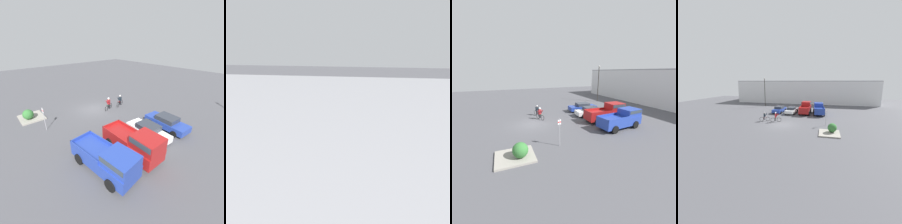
% 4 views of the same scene
% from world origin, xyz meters
% --- Properties ---
extents(ground_plane, '(80.00, 80.00, 0.00)m').
position_xyz_m(ground_plane, '(0.00, 0.00, 0.00)').
color(ground_plane, '#4C4C51').
extents(sedan_0, '(2.16, 4.61, 1.37)m').
position_xyz_m(sedan_0, '(-3.15, 8.87, 0.70)').
color(sedan_0, '#233D9E').
rests_on(sedan_0, ground_plane).
extents(sedan_1, '(2.16, 4.44, 1.35)m').
position_xyz_m(sedan_1, '(-0.35, 8.60, 0.69)').
color(sedan_1, white).
rests_on(sedan_1, ground_plane).
extents(pickup_truck_0, '(2.24, 5.24, 2.33)m').
position_xyz_m(pickup_truck_0, '(2.46, 9.49, 1.19)').
color(pickup_truck_0, maroon).
rests_on(pickup_truck_0, ground_plane).
extents(pickup_truck_1, '(2.59, 5.42, 2.15)m').
position_xyz_m(pickup_truck_1, '(5.21, 9.38, 1.13)').
color(pickup_truck_1, '#233D9E').
rests_on(pickup_truck_1, ground_plane).
extents(cyclist_0, '(1.68, 0.69, 1.70)m').
position_xyz_m(cyclist_0, '(-1.48, 1.33, 0.86)').
color(cyclist_0, black).
rests_on(cyclist_0, ground_plane).
extents(cyclist_1, '(1.67, 0.69, 1.61)m').
position_xyz_m(cyclist_1, '(-3.48, 1.39, 0.79)').
color(cyclist_1, black).
rests_on(cyclist_1, ground_plane).
extents(fire_lane_sign, '(0.07, 0.30, 2.54)m').
position_xyz_m(fire_lane_sign, '(6.64, 1.06, 1.53)').
color(fire_lane_sign, '#9E9EA3').
rests_on(fire_lane_sign, ground_plane).
extents(curb_island, '(2.60, 2.89, 0.15)m').
position_xyz_m(curb_island, '(7.09, -2.76, 0.07)').
color(curb_island, gray).
rests_on(curb_island, ground_plane).
extents(shrub, '(1.17, 1.17, 1.17)m').
position_xyz_m(shrub, '(7.43, -2.37, 0.74)').
color(shrub, '#337033').
rests_on(shrub, curb_island).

